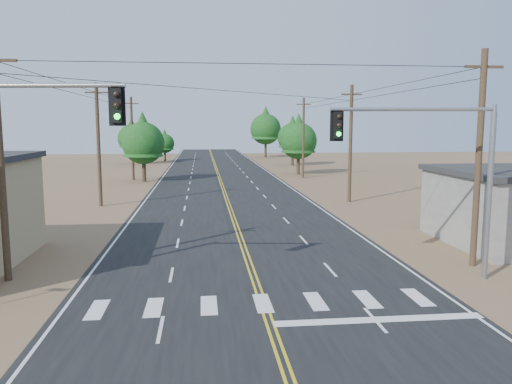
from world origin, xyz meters
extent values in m
cube|color=black|center=(0.00, 30.00, 0.01)|extent=(15.00, 200.00, 0.02)
cylinder|color=#4C3826|center=(-10.50, 12.00, 5.00)|extent=(0.30, 0.30, 10.00)
cylinder|color=#4C3826|center=(-10.50, 32.00, 5.00)|extent=(0.30, 0.30, 10.00)
cube|color=#4C3826|center=(-10.50, 32.00, 9.20)|extent=(1.80, 0.12, 0.12)
cylinder|color=#4C3826|center=(-10.50, 52.00, 5.00)|extent=(0.30, 0.30, 10.00)
cube|color=#4C3826|center=(-10.50, 52.00, 9.20)|extent=(1.80, 0.12, 0.12)
cylinder|color=#4C3826|center=(10.50, 12.00, 5.00)|extent=(0.30, 0.30, 10.00)
cube|color=#4C3826|center=(10.50, 12.00, 9.20)|extent=(1.80, 0.12, 0.12)
cylinder|color=#4C3826|center=(10.50, 32.00, 5.00)|extent=(0.30, 0.30, 10.00)
cube|color=#4C3826|center=(10.50, 32.00, 9.20)|extent=(1.80, 0.12, 0.12)
cylinder|color=#4C3826|center=(10.50, 52.00, 5.00)|extent=(0.30, 0.30, 10.00)
cube|color=#4C3826|center=(10.50, 52.00, 9.20)|extent=(1.80, 0.12, 0.12)
cylinder|color=gray|center=(-7.96, 9.61, 8.04)|extent=(6.11, 0.96, 0.18)
cube|color=black|center=(-5.25, 9.27, 7.30)|extent=(0.44, 0.39, 1.25)
sphere|color=black|center=(-5.23, 9.06, 7.70)|extent=(0.23, 0.23, 0.23)
sphere|color=black|center=(-5.23, 9.06, 7.30)|extent=(0.23, 0.23, 0.23)
sphere|color=#0CE533|center=(-5.23, 9.06, 6.91)|extent=(0.23, 0.23, 0.23)
cylinder|color=gray|center=(9.89, 10.00, 3.57)|extent=(0.25, 0.25, 7.15)
cylinder|color=gray|center=(9.89, 10.00, 7.15)|extent=(0.18, 0.18, 0.61)
cylinder|color=gray|center=(6.54, 10.46, 7.25)|extent=(6.74, 1.09, 0.16)
cube|color=black|center=(3.48, 10.89, 6.59)|extent=(0.40, 0.35, 1.12)
sphere|color=black|center=(3.51, 10.70, 6.94)|extent=(0.20, 0.20, 0.20)
sphere|color=black|center=(3.51, 10.70, 6.59)|extent=(0.20, 0.20, 0.20)
sphere|color=#0CE533|center=(3.51, 10.70, 6.23)|extent=(0.20, 0.20, 0.20)
cylinder|color=#3F2D1E|center=(-9.00, 50.10, 1.49)|extent=(0.46, 0.46, 2.97)
cone|color=#134515|center=(-9.00, 50.10, 5.62)|extent=(4.63, 4.63, 5.29)
sphere|color=#134515|center=(-9.00, 50.10, 4.54)|extent=(4.96, 4.96, 4.96)
cylinder|color=#3F2D1E|center=(-14.00, 77.65, 1.44)|extent=(0.41, 0.41, 2.87)
cone|color=#134515|center=(-14.00, 77.65, 5.42)|extent=(4.47, 4.47, 5.10)
sphere|color=#134515|center=(-14.00, 77.65, 4.39)|extent=(4.78, 4.78, 4.78)
cylinder|color=#3F2D1E|center=(-9.00, 84.68, 1.07)|extent=(0.39, 0.39, 2.14)
cone|color=#134515|center=(-9.00, 84.68, 4.04)|extent=(3.33, 3.33, 3.80)
sphere|color=#134515|center=(-9.00, 84.68, 3.27)|extent=(3.56, 3.56, 3.56)
cylinder|color=#3F2D1E|center=(10.82, 56.77, 1.48)|extent=(0.45, 0.45, 2.97)
cone|color=#134515|center=(10.82, 56.77, 5.61)|extent=(4.62, 4.62, 5.28)
sphere|color=#134515|center=(10.82, 56.77, 4.54)|extent=(4.95, 4.95, 4.95)
cylinder|color=#3F2D1E|center=(12.84, 72.20, 1.49)|extent=(0.48, 0.48, 2.98)
cone|color=#134515|center=(12.84, 72.20, 5.62)|extent=(4.63, 4.63, 5.29)
sphere|color=#134515|center=(12.84, 72.20, 4.55)|extent=(4.96, 4.96, 4.96)
cylinder|color=#3F2D1E|center=(11.09, 93.71, 1.91)|extent=(0.50, 0.50, 3.82)
cone|color=#134515|center=(11.09, 93.71, 7.22)|extent=(5.94, 5.94, 6.79)
sphere|color=#134515|center=(11.09, 93.71, 5.84)|extent=(6.37, 6.37, 6.37)
camera|label=1|loc=(-2.19, -9.69, 6.58)|focal=35.00mm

